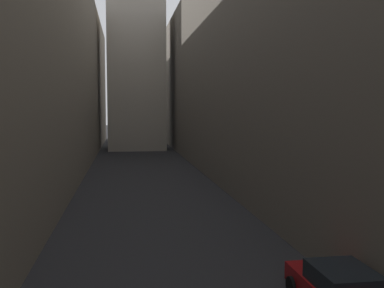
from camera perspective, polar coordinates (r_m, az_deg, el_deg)
ground_plane at (r=37.07m, az=-5.60°, el=-5.06°), size 264.00×264.00×0.00m
building_block_right at (r=40.67m, az=9.45°, el=9.99°), size 10.20×108.00×20.16m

